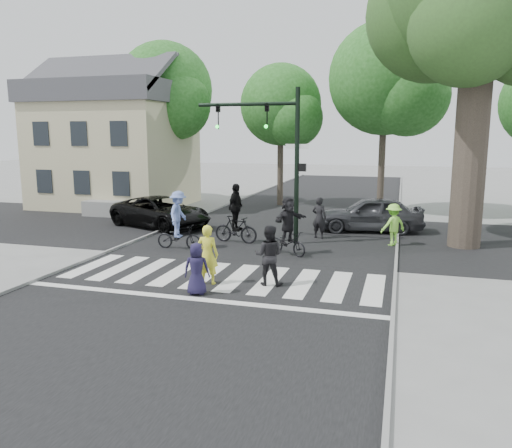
{
  "coord_description": "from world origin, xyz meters",
  "views": [
    {
      "loc": [
        5.09,
        -12.7,
        4.22
      ],
      "look_at": [
        0.5,
        3.0,
        1.3
      ],
      "focal_mm": 35.0,
      "sensor_mm": 36.0,
      "label": 1
    }
  ],
  "objects_px": {
    "pedestrian_child": "(197,269)",
    "cyclist_mid": "(236,219)",
    "cyclist_right": "(288,229)",
    "pedestrian_adult": "(269,255)",
    "pedestrian_woman": "(208,255)",
    "car_suv": "(161,212)",
    "car_grey": "(370,214)",
    "traffic_signal": "(276,144)",
    "cyclist_left": "(179,224)"
  },
  "relations": [
    {
      "from": "pedestrian_woman",
      "to": "cyclist_right",
      "type": "distance_m",
      "value": 4.38
    },
    {
      "from": "pedestrian_woman",
      "to": "cyclist_left",
      "type": "relative_size",
      "value": 0.79
    },
    {
      "from": "cyclist_mid",
      "to": "car_suv",
      "type": "relative_size",
      "value": 0.46
    },
    {
      "from": "pedestrian_child",
      "to": "car_grey",
      "type": "height_order",
      "value": "car_grey"
    },
    {
      "from": "cyclist_right",
      "to": "car_suv",
      "type": "height_order",
      "value": "cyclist_right"
    },
    {
      "from": "pedestrian_adult",
      "to": "car_suv",
      "type": "distance_m",
      "value": 10.29
    },
    {
      "from": "cyclist_left",
      "to": "traffic_signal",
      "type": "bearing_deg",
      "value": 34.03
    },
    {
      "from": "pedestrian_woman",
      "to": "car_suv",
      "type": "distance_m",
      "value": 9.51
    },
    {
      "from": "pedestrian_child",
      "to": "cyclist_right",
      "type": "height_order",
      "value": "cyclist_right"
    },
    {
      "from": "cyclist_left",
      "to": "cyclist_right",
      "type": "xyz_separation_m",
      "value": [
        4.12,
        0.26,
        -0.02
      ]
    },
    {
      "from": "traffic_signal",
      "to": "cyclist_left",
      "type": "height_order",
      "value": "traffic_signal"
    },
    {
      "from": "cyclist_right",
      "to": "car_suv",
      "type": "relative_size",
      "value": 0.41
    },
    {
      "from": "traffic_signal",
      "to": "cyclist_mid",
      "type": "relative_size",
      "value": 2.55
    },
    {
      "from": "pedestrian_child",
      "to": "cyclist_mid",
      "type": "bearing_deg",
      "value": -93.71
    },
    {
      "from": "cyclist_left",
      "to": "cyclist_mid",
      "type": "xyz_separation_m",
      "value": [
        1.69,
        1.66,
        0.02
      ]
    },
    {
      "from": "pedestrian_woman",
      "to": "cyclist_mid",
      "type": "distance_m",
      "value": 5.63
    },
    {
      "from": "pedestrian_child",
      "to": "car_suv",
      "type": "bearing_deg",
      "value": -71.01
    },
    {
      "from": "cyclist_right",
      "to": "car_grey",
      "type": "distance_m",
      "value": 5.9
    },
    {
      "from": "cyclist_right",
      "to": "pedestrian_child",
      "type": "bearing_deg",
      "value": -104.75
    },
    {
      "from": "pedestrian_woman",
      "to": "pedestrian_adult",
      "type": "bearing_deg",
      "value": -170.07
    },
    {
      "from": "pedestrian_woman",
      "to": "pedestrian_adult",
      "type": "height_order",
      "value": "pedestrian_adult"
    },
    {
      "from": "traffic_signal",
      "to": "cyclist_right",
      "type": "relative_size",
      "value": 2.89
    },
    {
      "from": "cyclist_mid",
      "to": "cyclist_left",
      "type": "bearing_deg",
      "value": -135.44
    },
    {
      "from": "car_grey",
      "to": "traffic_signal",
      "type": "bearing_deg",
      "value": -53.0
    },
    {
      "from": "cyclist_mid",
      "to": "car_grey",
      "type": "relative_size",
      "value": 0.51
    },
    {
      "from": "pedestrian_woman",
      "to": "pedestrian_adult",
      "type": "relative_size",
      "value": 1.0
    },
    {
      "from": "pedestrian_child",
      "to": "car_suv",
      "type": "relative_size",
      "value": 0.28
    },
    {
      "from": "pedestrian_adult",
      "to": "traffic_signal",
      "type": "bearing_deg",
      "value": -81.46
    },
    {
      "from": "cyclist_left",
      "to": "car_suv",
      "type": "relative_size",
      "value": 0.43
    },
    {
      "from": "cyclist_right",
      "to": "car_suv",
      "type": "bearing_deg",
      "value": 151.94
    },
    {
      "from": "cyclist_right",
      "to": "car_suv",
      "type": "xyz_separation_m",
      "value": [
        -6.87,
        3.66,
        -0.22
      ]
    },
    {
      "from": "car_grey",
      "to": "car_suv",
      "type": "bearing_deg",
      "value": -87.75
    },
    {
      "from": "pedestrian_woman",
      "to": "car_suv",
      "type": "bearing_deg",
      "value": -58.38
    },
    {
      "from": "pedestrian_woman",
      "to": "car_grey",
      "type": "bearing_deg",
      "value": -115.94
    },
    {
      "from": "traffic_signal",
      "to": "pedestrian_woman",
      "type": "distance_m",
      "value": 6.75
    },
    {
      "from": "cyclist_mid",
      "to": "car_grey",
      "type": "distance_m",
      "value": 6.33
    },
    {
      "from": "traffic_signal",
      "to": "pedestrian_child",
      "type": "height_order",
      "value": "traffic_signal"
    },
    {
      "from": "cyclist_left",
      "to": "cyclist_mid",
      "type": "height_order",
      "value": "cyclist_mid"
    },
    {
      "from": "car_grey",
      "to": "pedestrian_adult",
      "type": "bearing_deg",
      "value": -21.76
    },
    {
      "from": "pedestrian_adult",
      "to": "car_suv",
      "type": "bearing_deg",
      "value": -49.78
    },
    {
      "from": "car_suv",
      "to": "pedestrian_adult",
      "type": "bearing_deg",
      "value": -114.25
    },
    {
      "from": "cyclist_left",
      "to": "cyclist_right",
      "type": "relative_size",
      "value": 1.06
    },
    {
      "from": "cyclist_right",
      "to": "pedestrian_adult",
      "type": "bearing_deg",
      "value": -85.82
    },
    {
      "from": "pedestrian_child",
      "to": "pedestrian_adult",
      "type": "distance_m",
      "value": 2.13
    },
    {
      "from": "pedestrian_child",
      "to": "cyclist_right",
      "type": "relative_size",
      "value": 0.68
    },
    {
      "from": "cyclist_left",
      "to": "car_grey",
      "type": "relative_size",
      "value": 0.48
    },
    {
      "from": "pedestrian_child",
      "to": "cyclist_left",
      "type": "distance_m",
      "value": 5.6
    },
    {
      "from": "traffic_signal",
      "to": "pedestrian_woman",
      "type": "xyz_separation_m",
      "value": [
        -0.47,
        -6.01,
        -3.04
      ]
    },
    {
      "from": "pedestrian_adult",
      "to": "cyclist_mid",
      "type": "bearing_deg",
      "value": -65.98
    },
    {
      "from": "pedestrian_woman",
      "to": "car_grey",
      "type": "relative_size",
      "value": 0.38
    }
  ]
}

